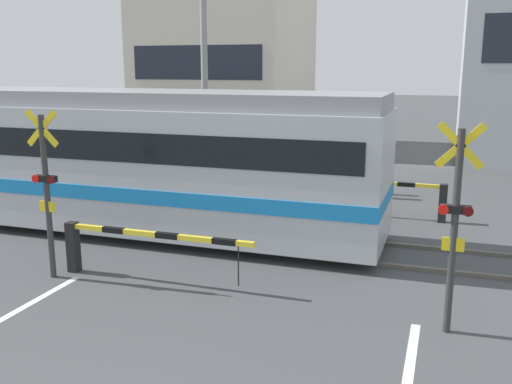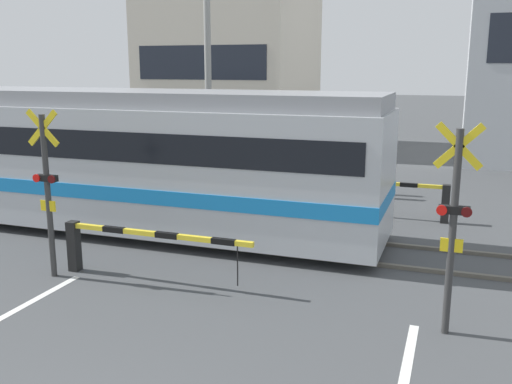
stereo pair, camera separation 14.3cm
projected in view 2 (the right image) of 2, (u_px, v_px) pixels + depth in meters
name	position (u px, v px, depth m)	size (l,w,h in m)	color
rail_track_near	(273.00, 253.00, 12.20)	(50.00, 0.10, 0.08)	#5B564C
rail_track_far	(292.00, 234.00, 13.52)	(50.00, 0.10, 0.08)	#5B564C
commuter_train	(91.00, 154.00, 14.10)	(14.54, 2.81, 3.39)	#B7BCC1
crossing_barrier_near	(119.00, 240.00, 10.77)	(3.84, 0.20, 1.00)	black
crossing_barrier_far	(405.00, 192.00, 14.86)	(3.84, 0.20, 1.00)	black
crossing_signal_left	(47.00, 187.00, 10.59)	(0.68, 0.15, 3.19)	#333333
crossing_signal_right	(453.00, 221.00, 8.25)	(0.68, 0.15, 3.19)	#333333
pedestrian	(370.00, 169.00, 17.33)	(0.38, 0.22, 1.57)	#33384C
building_left_of_street	(232.00, 70.00, 28.68)	(7.32, 7.51, 7.46)	beige
utility_pole_streetside	(208.00, 86.00, 18.79)	(0.22, 0.22, 6.61)	gray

